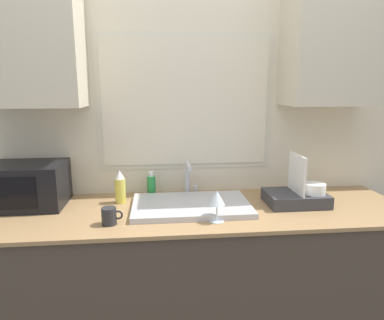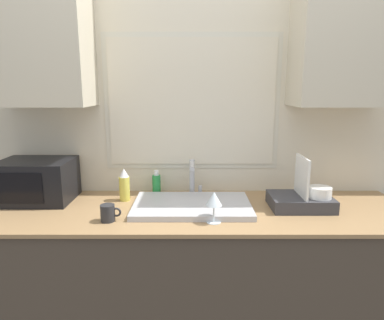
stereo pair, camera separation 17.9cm
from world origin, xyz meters
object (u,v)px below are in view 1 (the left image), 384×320
soap_bottle (151,185)px  mug_near_sink (109,216)px  wine_glass (217,199)px  spray_bottle (120,187)px  faucet (189,175)px  microwave (27,185)px  dish_rack (298,195)px

soap_bottle → mug_near_sink: 0.48m
soap_bottle → wine_glass: wine_glass is taller
spray_bottle → wine_glass: (0.50, -0.34, 0.02)m
faucet → soap_bottle: (-0.23, 0.04, -0.07)m
microwave → wine_glass: (1.01, -0.34, -0.00)m
microwave → wine_glass: 1.07m
soap_bottle → wine_glass: size_ratio=0.97×
mug_near_sink → wine_glass: wine_glass is taller
dish_rack → wine_glass: dish_rack is taller
faucet → wine_glass: 0.42m
faucet → mug_near_sink: (-0.42, -0.39, -0.09)m
faucet → wine_glass: (0.10, -0.41, -0.02)m
faucet → soap_bottle: 0.24m
microwave → dish_rack: size_ratio=1.23×
dish_rack → soap_bottle: 0.87m
spray_bottle → soap_bottle: 0.21m
dish_rack → wine_glass: 0.55m
microwave → wine_glass: size_ratio=2.59×
dish_rack → wine_glass: size_ratio=2.10×
faucet → soap_bottle: faucet is taller
faucet → wine_glass: faucet is taller
faucet → spray_bottle: (-0.40, -0.07, -0.04)m
faucet → dish_rack: (0.60, -0.20, -0.08)m
dish_rack → mug_near_sink: 1.04m
microwave → mug_near_sink: 0.59m
mug_near_sink → faucet: bearing=43.0°
soap_bottle → faucet: bearing=-10.6°
microwave → spray_bottle: microwave is taller
microwave → spray_bottle: bearing=0.3°
faucet → dish_rack: dish_rack is taller
microwave → spray_bottle: (0.51, 0.00, -0.03)m
spray_bottle → soap_bottle: (0.18, 0.11, -0.03)m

